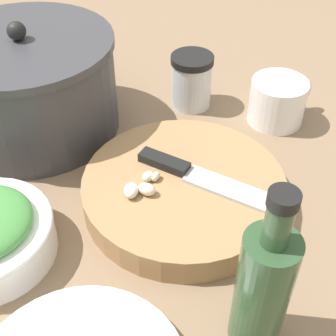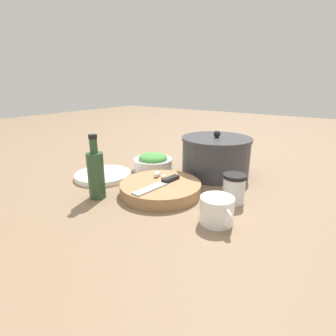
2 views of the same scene
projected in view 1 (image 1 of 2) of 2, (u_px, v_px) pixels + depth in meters
The scene contains 8 objects.
ground_plane at pixel (130, 198), 0.67m from camera, with size 5.00×5.00×0.00m, color #7F664C.
cutting_board at pixel (184, 191), 0.65m from camera, with size 0.28×0.28×0.04m.
chef_knife at pixel (198, 176), 0.63m from camera, with size 0.05×0.21×0.01m.
garlic_cloves at pixel (142, 186), 0.61m from camera, with size 0.06×0.04×0.02m.
spice_jar at pixel (192, 81), 0.81m from camera, with size 0.07×0.07×0.09m.
coffee_mug at pixel (278, 101), 0.78m from camera, with size 0.11×0.09×0.08m.
oil_bottle at pixel (263, 287), 0.45m from camera, with size 0.06×0.06×0.21m.
stock_pot at pixel (29, 85), 0.74m from camera, with size 0.28×0.28×0.19m.
Camera 1 is at (-0.41, -0.24, 0.47)m, focal length 50.00 mm.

